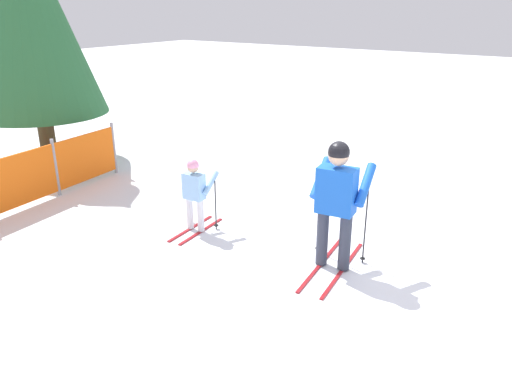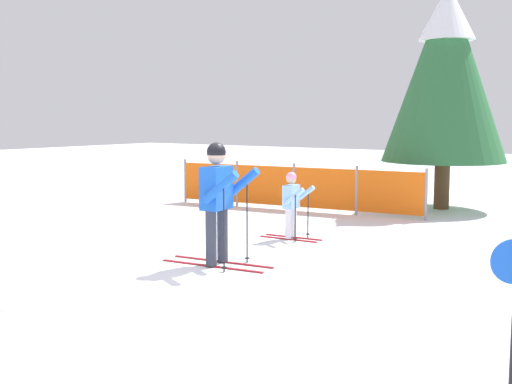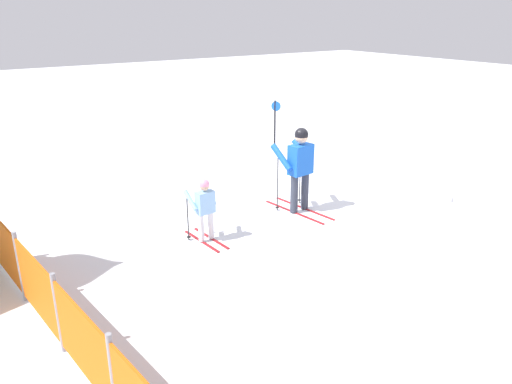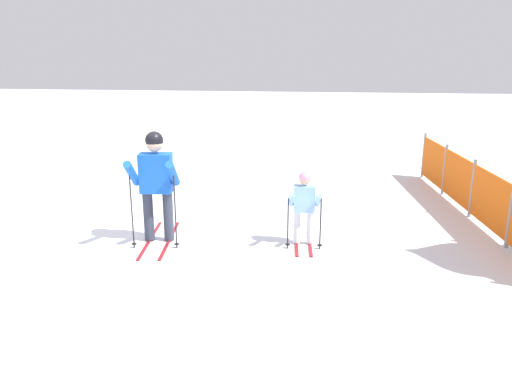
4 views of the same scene
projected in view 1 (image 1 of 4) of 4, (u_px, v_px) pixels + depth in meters
The scene contains 4 objects.
ground_plane at pixel (355, 270), 6.36m from camera, with size 60.00×60.00×0.00m, color white.
skier_adult at pixel (337, 194), 6.10m from camera, with size 1.61×0.76×1.67m.
skier_child at pixel (195, 190), 7.25m from camera, with size 1.06×0.54×1.11m.
conifer_far at pixel (28, 11), 9.64m from camera, with size 2.65×2.65×4.92m.
Camera 1 is at (-5.32, -2.12, 3.20)m, focal length 35.00 mm.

